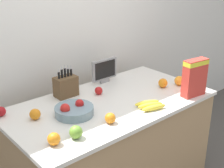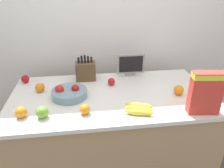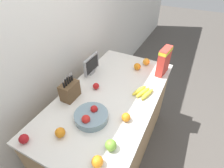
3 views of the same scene
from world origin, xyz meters
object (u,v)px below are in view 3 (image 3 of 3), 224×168
Objects in this scene: cereal_box at (164,60)px; orange_mid_left at (60,132)px; fruit_bowl at (91,116)px; apple_leftmost at (96,86)px; orange_front_right at (137,67)px; orange_near_bowl at (146,62)px; orange_by_cereal at (126,117)px; orange_mid_right at (97,162)px; knife_block at (70,90)px; banana_bunch at (143,92)px; small_monitor at (91,65)px; apple_rightmost at (24,139)px; apple_middle at (111,145)px.

orange_mid_left is (-1.16, 0.47, -0.13)m from cereal_box.
apple_leftmost is at bearing 25.20° from fruit_bowl.
orange_front_right is 0.16m from orange_near_bowl.
cereal_box is 0.82m from orange_by_cereal.
orange_mid_right is at bearing -148.44° from apple_leftmost.
orange_near_bowl is 1.28m from orange_mid_left.
knife_block reaches higher than orange_front_right.
knife_block is 0.43m from orange_mid_left.
fruit_bowl reaches higher than banana_bunch.
orange_by_cereal is (-0.45, -0.60, -0.08)m from small_monitor.
orange_front_right is at bearing 13.59° from orange_by_cereal.
cereal_box is (0.36, -0.69, 0.05)m from small_monitor.
apple_rightmost is 0.57m from orange_mid_right.
apple_rightmost is 0.91× the size of orange_mid_left.
orange_front_right is 1.02× the size of orange_mid_right.
apple_leftmost is at bearing 60.66° from orange_by_cereal.
fruit_bowl is 1.25× the size of banana_bunch.
small_monitor is 0.95m from apple_middle.
orange_mid_left is at bearing 168.35° from orange_near_bowl.
small_monitor is 3.36× the size of orange_mid_right.
apple_rightmost is at bearing 168.64° from apple_leftmost.
orange_mid_left is at bearing -175.45° from apple_leftmost.
orange_by_cereal is at bearing -178.76° from cereal_box.
apple_middle is at bearing -178.74° from orange_by_cereal.
fruit_bowl is 0.39m from orange_mid_right.
apple_middle is 1.13× the size of orange_by_cereal.
cereal_box is 0.26m from orange_near_bowl.
cereal_box is 3.64× the size of orange_near_bowl.
banana_bunch is (-0.43, 0.07, -0.14)m from cereal_box.
fruit_bowl is 0.51m from apple_rightmost.
cereal_box reaches higher than small_monitor.
cereal_box reaches higher than apple_rightmost.
orange_mid_right reaches higher than apple_rightmost.
apple_middle is at bearing -173.86° from orange_near_bowl.
apple_middle reaches higher than orange_mid_left.
fruit_bowl is 0.27m from orange_mid_left.
cereal_box is 1.00m from fruit_bowl.
small_monitor is 1.05m from orange_mid_right.
orange_mid_left is (0.16, -0.20, 0.00)m from apple_rightmost.
small_monitor reaches higher than fruit_bowl.
knife_block reaches higher than orange_near_bowl.
orange_near_bowl reaches higher than orange_mid_right.
banana_bunch is 0.83m from orange_mid_left.
cereal_box is 1.37× the size of banana_bunch.
fruit_bowl is at bearing 114.35° from orange_by_cereal.
orange_near_bowl is at bearing -17.97° from apple_rightmost.
orange_mid_right is (-0.31, -0.24, 0.00)m from fruit_bowl.
banana_bunch is at bearing 178.43° from cereal_box.
knife_block is at bearing 87.84° from orange_by_cereal.
apple_rightmost reaches higher than banana_bunch.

